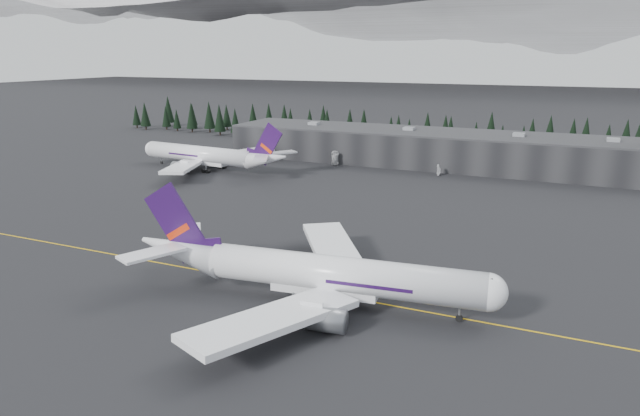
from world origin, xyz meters
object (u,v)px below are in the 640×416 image
at_px(jet_main, 310,272).
at_px(terminal, 434,148).
at_px(gse_vehicle_a, 335,163).
at_px(gse_vehicle_b, 439,174).
at_px(jet_parked, 211,156).

bearing_deg(jet_main, terminal, 87.84).
xyz_separation_m(terminal, gse_vehicle_a, (-33.45, -17.04, -5.52)).
distance_m(terminal, gse_vehicle_a, 37.94).
height_order(jet_main, gse_vehicle_b, jet_main).
bearing_deg(gse_vehicle_b, jet_parked, -83.62).
bearing_deg(jet_parked, gse_vehicle_b, -157.36).
bearing_deg(jet_main, jet_parked, 126.29).
height_order(gse_vehicle_a, gse_vehicle_b, gse_vehicle_a).
relative_size(jet_main, gse_vehicle_b, 16.13).
distance_m(gse_vehicle_a, gse_vehicle_b, 40.06).
xyz_separation_m(terminal, gse_vehicle_b, (6.54, -19.38, -5.61)).
bearing_deg(gse_vehicle_b, gse_vehicle_a, -104.57).
xyz_separation_m(terminal, jet_parked, (-70.74, -43.89, -1.00)).
relative_size(gse_vehicle_a, gse_vehicle_b, 1.39).
relative_size(jet_parked, gse_vehicle_a, 11.38).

